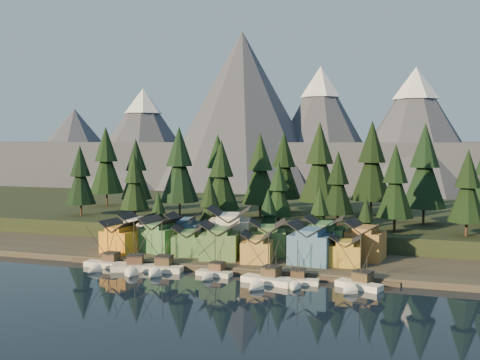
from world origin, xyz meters
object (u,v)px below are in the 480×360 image
(house_front_1, at_px, (161,234))
(house_back_0, at_px, (138,229))
(boat_0, at_px, (104,259))
(boat_3, at_px, (212,268))
(boat_4, at_px, (264,274))
(house_back_1, at_px, (184,230))
(boat_6, at_px, (357,278))
(boat_1, at_px, (133,262))
(boat_2, at_px, (160,262))
(boat_5, at_px, (296,276))
(house_front_0, at_px, (121,236))

(house_front_1, xyz_separation_m, house_back_0, (-9.61, 5.22, -0.02))
(boat_0, bearing_deg, house_front_1, 64.29)
(boat_3, bearing_deg, boat_4, -6.93)
(house_back_0, xyz_separation_m, house_back_1, (13.49, 1.12, 0.19))
(boat_6, xyz_separation_m, house_front_1, (-52.17, 16.28, 3.81))
(boat_0, bearing_deg, boat_1, -6.44)
(boat_0, height_order, house_back_1, house_back_1)
(boat_2, xyz_separation_m, house_front_1, (-7.00, 15.43, 3.80))
(boat_1, bearing_deg, house_front_1, 72.88)
(boat_0, distance_m, boat_2, 14.87)
(boat_2, xyz_separation_m, boat_4, (25.98, -2.96, -0.22))
(boat_4, relative_size, house_back_1, 1.33)
(boat_6, distance_m, house_front_1, 54.79)
(boat_2, bearing_deg, boat_0, 175.35)
(boat_5, bearing_deg, house_back_1, 143.56)
(boat_0, bearing_deg, boat_5, -0.06)
(boat_5, relative_size, house_back_0, 1.15)
(boat_4, xyz_separation_m, house_back_1, (-29.10, 24.72, 4.19))
(boat_3, bearing_deg, boat_1, -169.33)
(boat_1, height_order, house_back_0, boat_1)
(boat_4, bearing_deg, boat_0, -171.24)
(house_front_0, bearing_deg, boat_3, -12.22)
(boat_2, xyz_separation_m, house_back_0, (-16.61, 20.64, 3.78))
(boat_3, xyz_separation_m, boat_5, (19.59, -1.35, -0.17))
(house_front_1, relative_size, house_back_0, 1.16)
(boat_0, relative_size, boat_4, 0.99)
(boat_2, height_order, boat_3, boat_2)
(boat_0, relative_size, boat_3, 1.18)
(house_front_0, bearing_deg, house_front_1, 30.60)
(boat_4, xyz_separation_m, house_back_0, (-42.59, 23.60, 4.00))
(boat_2, bearing_deg, boat_4, -10.91)
(boat_3, xyz_separation_m, boat_6, (32.13, -1.05, 0.40))
(house_back_0, height_order, house_back_1, house_back_1)
(boat_1, relative_size, boat_2, 1.01)
(boat_6, relative_size, house_front_1, 1.19)
(boat_4, bearing_deg, boat_3, 179.31)
(boat_0, distance_m, house_back_0, 21.06)
(boat_1, bearing_deg, boat_5, -19.86)
(house_back_1, bearing_deg, boat_6, -32.31)
(boat_0, bearing_deg, boat_2, 1.17)
(boat_2, bearing_deg, house_front_1, 110.00)
(boat_4, bearing_deg, house_back_0, 163.99)
(boat_0, relative_size, house_front_0, 1.31)
(house_back_1, bearing_deg, house_back_0, 177.54)
(boat_0, xyz_separation_m, house_front_0, (-1.85, 11.44, 3.75))
(house_front_1, bearing_deg, boat_6, -3.85)
(boat_2, bearing_deg, boat_5, -6.45)
(boat_0, distance_m, boat_1, 8.73)
(boat_0, distance_m, house_back_1, 25.05)
(boat_4, bearing_deg, boat_1, -170.26)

